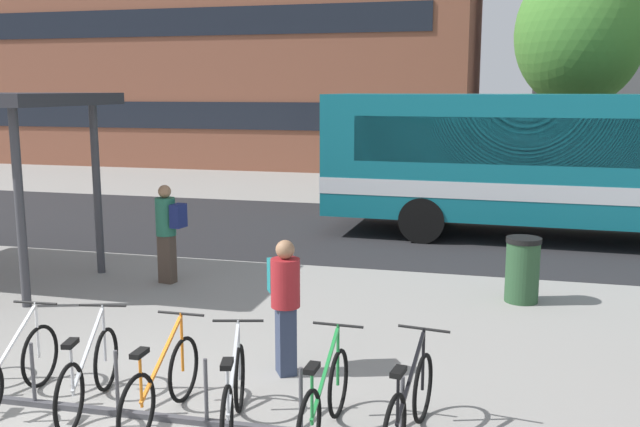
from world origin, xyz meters
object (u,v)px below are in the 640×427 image
at_px(parked_bicycle_orange_3, 162,386).
at_px(city_bus, 607,161).
at_px(commuter_teal_pack_0, 285,297).
at_px(commuter_navy_pack_2, 168,227).
at_px(parked_bicycle_white_1, 12,371).
at_px(parked_bicycle_silver_4, 234,396).
at_px(parked_bicycle_black_6, 409,406).
at_px(street_tree_1, 579,35).
at_px(parked_bicycle_silver_2, 89,375).
at_px(parked_bicycle_green_5, 324,401).
at_px(trash_bin, 522,270).

bearing_deg(parked_bicycle_orange_3, city_bus, -28.17).
distance_m(city_bus, commuter_teal_pack_0, 9.82).
bearing_deg(parked_bicycle_orange_3, commuter_navy_pack_2, 25.33).
height_order(parked_bicycle_white_1, commuter_navy_pack_2, commuter_navy_pack_2).
height_order(parked_bicycle_orange_3, parked_bicycle_silver_4, same).
xyz_separation_m(parked_bicycle_orange_3, parked_bicycle_black_6, (2.46, 0.16, 0.00)).
relative_size(parked_bicycle_white_1, street_tree_1, 0.26).
height_order(parked_bicycle_orange_3, commuter_teal_pack_0, commuter_teal_pack_0).
bearing_deg(parked_bicycle_orange_3, street_tree_1, -19.39).
bearing_deg(commuter_navy_pack_2, parked_bicycle_white_1, 105.42).
relative_size(city_bus, parked_bicycle_silver_4, 7.20).
xyz_separation_m(city_bus, parked_bicycle_black_6, (-2.94, -10.01, -1.39)).
bearing_deg(street_tree_1, commuter_teal_pack_0, -108.04).
relative_size(parked_bicycle_silver_2, commuter_navy_pack_2, 0.99).
height_order(city_bus, parked_bicycle_silver_2, city_bus).
bearing_deg(parked_bicycle_green_5, parked_bicycle_black_6, -80.81).
relative_size(parked_bicycle_orange_3, parked_bicycle_black_6, 1.01).
xyz_separation_m(parked_bicycle_white_1, street_tree_1, (6.80, 14.70, 4.37)).
bearing_deg(city_bus, commuter_teal_pack_0, -116.18).
bearing_deg(parked_bicycle_white_1, street_tree_1, -28.35).
bearing_deg(parked_bicycle_silver_2, parked_bicycle_black_6, -99.72).
bearing_deg(parked_bicycle_silver_2, parked_bicycle_silver_4, -105.34).
distance_m(parked_bicycle_silver_4, commuter_navy_pack_2, 5.76).
distance_m(city_bus, parked_bicycle_silver_2, 11.97).
distance_m(parked_bicycle_white_1, street_tree_1, 16.77).
bearing_deg(parked_bicycle_silver_4, parked_bicycle_green_5, -97.29).
xyz_separation_m(parked_bicycle_orange_3, commuter_navy_pack_2, (-2.28, 4.78, 0.60)).
distance_m(parked_bicycle_white_1, trash_bin, 7.43).
bearing_deg(parked_bicycle_green_5, parked_bicycle_orange_3, 93.82).
distance_m(parked_bicycle_silver_2, trash_bin, 6.77).
bearing_deg(commuter_navy_pack_2, city_bus, -136.45).
bearing_deg(commuter_teal_pack_0, parked_bicycle_white_1, -89.20).
relative_size(parked_bicycle_white_1, parked_bicycle_silver_2, 1.01).
bearing_deg(parked_bicycle_green_5, commuter_navy_pack_2, 41.77).
bearing_deg(street_tree_1, parked_bicycle_orange_3, -109.19).
bearing_deg(parked_bicycle_silver_4, parked_bicycle_black_6, -97.22).
xyz_separation_m(parked_bicycle_white_1, parked_bicycle_black_6, (4.16, 0.21, 0.00)).
bearing_deg(trash_bin, parked_bicycle_orange_3, -124.87).
bearing_deg(parked_bicycle_green_5, parked_bicycle_silver_4, 99.03).
xyz_separation_m(parked_bicycle_black_6, trash_bin, (1.13, 5.00, 0.13)).
bearing_deg(commuter_teal_pack_0, parked_bicycle_black_6, 19.11).
xyz_separation_m(parked_bicycle_green_5, parked_bicycle_black_6, (0.80, 0.10, 0.00)).
bearing_deg(commuter_navy_pack_2, trash_bin, -167.81).
height_order(parked_bicycle_black_6, street_tree_1, street_tree_1).
relative_size(parked_bicycle_silver_2, commuter_teal_pack_0, 1.06).
distance_m(trash_bin, street_tree_1, 10.50).
relative_size(commuter_teal_pack_0, street_tree_1, 0.24).
bearing_deg(parked_bicycle_black_6, commuter_navy_pack_2, 53.62).
distance_m(parked_bicycle_silver_4, parked_bicycle_green_5, 0.89).
height_order(city_bus, commuter_teal_pack_0, city_bus).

